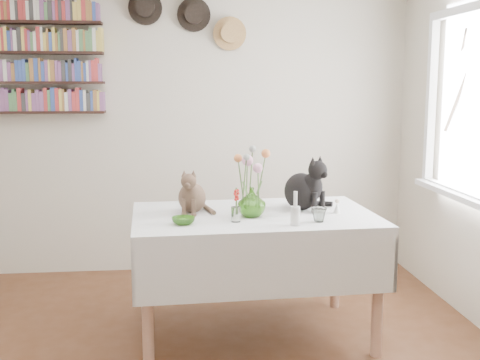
{
  "coord_description": "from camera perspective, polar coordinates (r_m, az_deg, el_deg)",
  "views": [
    {
      "loc": [
        -0.01,
        -2.96,
        1.63
      ],
      "look_at": [
        0.37,
        0.64,
        1.05
      ],
      "focal_mm": 45.0,
      "sensor_mm": 36.0,
      "label": 1
    }
  ],
  "objects": [
    {
      "name": "candlestick",
      "position": [
        3.51,
        5.26,
        -3.23
      ],
      "size": [
        0.06,
        0.06,
        0.2
      ],
      "color": "white",
      "rests_on": "dining_table"
    },
    {
      "name": "berry_jar",
      "position": [
        3.58,
        -0.4,
        -2.4
      ],
      "size": [
        0.06,
        0.06,
        0.23
      ],
      "color": "white",
      "rests_on": "dining_table"
    },
    {
      "name": "green_bowl",
      "position": [
        3.55,
        -5.39,
        -3.86
      ],
      "size": [
        0.17,
        0.17,
        0.04
      ],
      "primitive_type": "imported",
      "rotation": [
        0.0,
        0.0,
        -0.29
      ],
      "color": "#7AC14B",
      "rests_on": "dining_table"
    },
    {
      "name": "window",
      "position": [
        4.26,
        21.71,
        5.3
      ],
      "size": [
        0.12,
        1.52,
        1.32
      ],
      "color": "white",
      "rests_on": "room"
    },
    {
      "name": "wall_hats",
      "position": [
        5.18,
        -4.77,
        15.02
      ],
      "size": [
        0.98,
        0.09,
        0.48
      ],
      "color": "black",
      "rests_on": "room"
    },
    {
      "name": "tabby_cat",
      "position": [
        3.86,
        -4.57,
        -0.91
      ],
      "size": [
        0.24,
        0.28,
        0.29
      ],
      "primitive_type": null,
      "rotation": [
        0.0,
        0.0,
        -0.21
      ],
      "color": "brown",
      "rests_on": "dining_table"
    },
    {
      "name": "porcelain_figurine",
      "position": [
        3.88,
        9.18,
        -2.53
      ],
      "size": [
        0.05,
        0.05,
        0.09
      ],
      "color": "white",
      "rests_on": "dining_table"
    },
    {
      "name": "flower_bouquet",
      "position": [
        3.69,
        1.05,
        1.74
      ],
      "size": [
        0.17,
        0.12,
        0.39
      ],
      "color": "#4C7233",
      "rests_on": "flower_vase"
    },
    {
      "name": "flower_vase",
      "position": [
        3.72,
        1.11,
        -2.12
      ],
      "size": [
        0.22,
        0.22,
        0.18
      ],
      "primitive_type": "imported",
      "rotation": [
        0.0,
        0.0,
        -0.33
      ],
      "color": "#7AC14B",
      "rests_on": "dining_table"
    },
    {
      "name": "dining_table",
      "position": [
        3.87,
        1.32,
        -6.12
      ],
      "size": [
        1.57,
        1.05,
        0.82
      ],
      "color": "white",
      "rests_on": "room"
    },
    {
      "name": "drinking_glass",
      "position": [
        3.62,
        7.5,
        -3.29
      ],
      "size": [
        0.1,
        0.1,
        0.09
      ],
      "primitive_type": "imported",
      "rotation": [
        0.0,
        0.0,
        0.08
      ],
      "color": "white",
      "rests_on": "dining_table"
    },
    {
      "name": "room",
      "position": [
        2.99,
        -5.78,
        1.74
      ],
      "size": [
        4.08,
        4.58,
        2.58
      ],
      "color": "brown",
      "rests_on": "ground"
    },
    {
      "name": "black_cat",
      "position": [
        3.95,
        5.85,
        -0.14
      ],
      "size": [
        0.38,
        0.39,
        0.37
      ],
      "primitive_type": null,
      "rotation": [
        0.0,
        0.0,
        0.66
      ],
      "color": "black",
      "rests_on": "dining_table"
    },
    {
      "name": "bookshelf_unit",
      "position": [
        5.24,
        -18.38,
        10.97
      ],
      "size": [
        1.0,
        0.16,
        0.91
      ],
      "color": "black",
      "rests_on": "room"
    }
  ]
}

